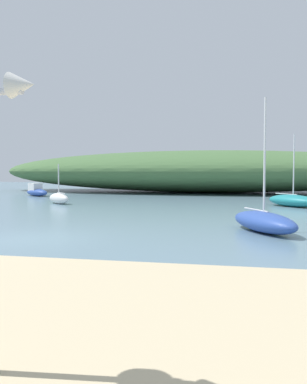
% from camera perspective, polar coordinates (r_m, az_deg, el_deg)
% --- Properties ---
extents(ground_plane, '(120.00, 120.00, 0.00)m').
position_cam_1_polar(ground_plane, '(14.66, -16.70, -6.25)').
color(ground_plane, slate).
extents(distant_hill, '(44.78, 14.08, 4.39)m').
position_cam_1_polar(distant_hill, '(43.78, 7.09, 2.86)').
color(distant_hill, '#476B3D').
rests_on(distant_hill, ground).
extents(sailboat_near_shore, '(3.58, 3.73, 4.61)m').
position_cam_1_polar(sailboat_near_shore, '(27.58, 18.80, -1.13)').
color(sailboat_near_shore, teal).
rests_on(sailboat_near_shore, ground).
extents(sailboat_far_left, '(2.94, 4.06, 5.04)m').
position_cam_1_polar(sailboat_far_left, '(16.05, 15.03, -3.97)').
color(sailboat_far_left, '#2D4C9E').
rests_on(sailboat_far_left, ground).
extents(motorboat_centre_water, '(3.27, 2.76, 1.15)m').
position_cam_1_polar(motorboat_centre_water, '(38.34, -15.91, 0.12)').
color(motorboat_centre_water, '#2D4C9E').
rests_on(motorboat_centre_water, ground).
extents(sailboat_off_point, '(2.41, 2.21, 2.75)m').
position_cam_1_polar(sailboat_off_point, '(29.12, -13.00, -0.86)').
color(sailboat_off_point, white).
rests_on(sailboat_off_point, ground).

